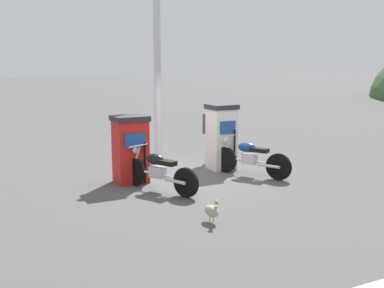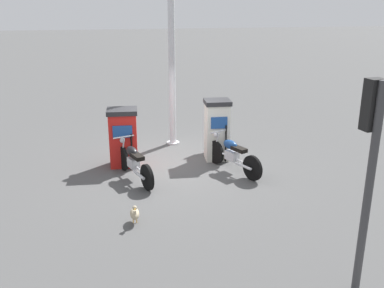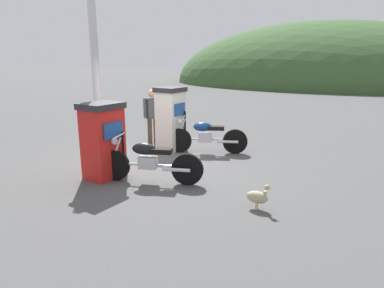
% 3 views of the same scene
% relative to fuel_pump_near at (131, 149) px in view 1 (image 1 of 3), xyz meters
% --- Properties ---
extents(ground_plane, '(120.00, 120.00, 0.00)m').
position_rel_fuel_pump_near_xyz_m(ground_plane, '(0.31, 1.28, -0.79)').
color(ground_plane, '#4C4C4C').
extents(fuel_pump_near, '(0.74, 0.83, 1.57)m').
position_rel_fuel_pump_near_xyz_m(fuel_pump_near, '(0.00, 0.00, 0.00)').
color(fuel_pump_near, red).
rests_on(fuel_pump_near, ground).
extents(fuel_pump_far, '(0.72, 0.74, 1.69)m').
position_rel_fuel_pump_near_xyz_m(fuel_pump_far, '(-0.00, 2.57, 0.06)').
color(fuel_pump_far, silver).
rests_on(fuel_pump_far, ground).
extents(motorcycle_near_pump, '(2.05, 0.86, 0.95)m').
position_rel_fuel_pump_near_xyz_m(motorcycle_near_pump, '(1.00, 0.19, -0.34)').
color(motorcycle_near_pump, black).
rests_on(motorcycle_near_pump, ground).
extents(motorcycle_far_pump, '(1.94, 0.98, 0.96)m').
position_rel_fuel_pump_near_xyz_m(motorcycle_far_pump, '(0.98, 2.73, -0.33)').
color(motorcycle_far_pump, black).
rests_on(motorcycle_far_pump, ground).
extents(attendant_person, '(0.32, 0.56, 1.59)m').
position_rel_fuel_pump_near_xyz_m(attendant_person, '(-0.77, 2.82, 0.11)').
color(attendant_person, '#473828').
rests_on(attendant_person, ground).
extents(wandering_duck, '(0.45, 0.19, 0.46)m').
position_rel_fuel_pump_near_xyz_m(wandering_duck, '(3.32, 0.03, -0.58)').
color(wandering_duck, tan).
rests_on(wandering_duck, ground).
extents(canopy_support_pole, '(0.40, 0.40, 4.56)m').
position_rel_fuel_pump_near_xyz_m(canopy_support_pole, '(-1.64, 1.59, 1.41)').
color(canopy_support_pole, silver).
rests_on(canopy_support_pole, ground).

